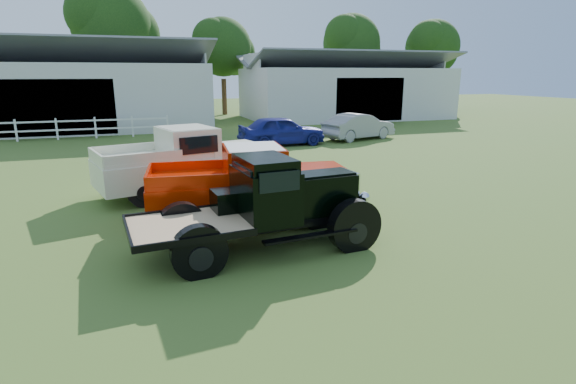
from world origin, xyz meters
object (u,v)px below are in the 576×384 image
object	(u,v)px
red_pickup	(250,183)
misc_car_blue	(282,130)
white_pickup	(185,161)
vintage_flatbed	(261,205)
misc_car_grey	(359,126)

from	to	relation	value
red_pickup	misc_car_blue	distance (m)	12.24
red_pickup	misc_car_blue	world-z (taller)	red_pickup
red_pickup	white_pickup	distance (m)	3.44
vintage_flatbed	white_pickup	bearing A→B (deg)	94.90
red_pickup	misc_car_grey	size ratio (longest dim) A/B	1.18
misc_car_grey	misc_car_blue	bearing A→B (deg)	80.33
misc_car_blue	misc_car_grey	bearing A→B (deg)	-83.86
white_pickup	misc_car_blue	distance (m)	10.00
red_pickup	white_pickup	xyz separation A→B (m)	(-1.24, 3.21, 0.05)
misc_car_blue	misc_car_grey	size ratio (longest dim) A/B	1.02
red_pickup	white_pickup	size ratio (longest dim) A/B	0.96
vintage_flatbed	misc_car_blue	size ratio (longest dim) A/B	1.12
white_pickup	misc_car_blue	size ratio (longest dim) A/B	1.21
vintage_flatbed	misc_car_blue	world-z (taller)	vintage_flatbed
red_pickup	misc_car_blue	size ratio (longest dim) A/B	1.16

